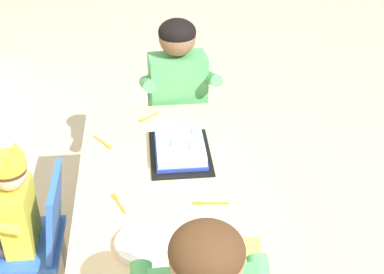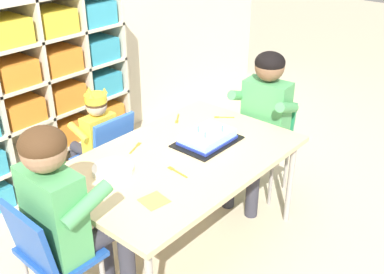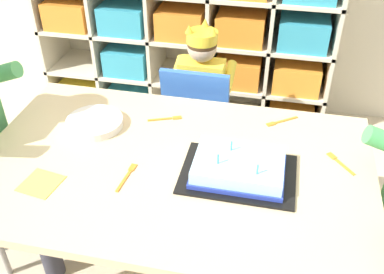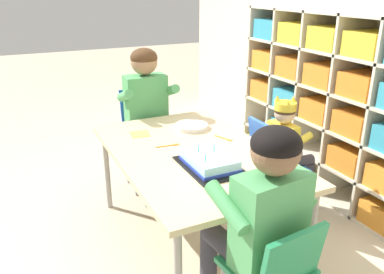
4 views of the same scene
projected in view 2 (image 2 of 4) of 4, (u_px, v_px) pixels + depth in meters
The scene contains 16 objects.
ground at pixel (181, 243), 2.85m from camera, with size 16.00×16.00×0.00m, color beige.
storage_cubby_shelf at pixel (16, 99), 3.09m from camera, with size 1.71×0.37×1.34m.
activity_table at pixel (180, 162), 2.58m from camera, with size 1.36×0.86×0.61m.
classroom_chair_blue at pixel (108, 155), 2.98m from camera, with size 0.33×0.31×0.70m.
child_with_crown at pixel (95, 133), 2.99m from camera, with size 0.30×0.31×0.85m.
classroom_chair_adult_side at pixel (50, 255), 2.05m from camera, with size 0.32×0.35×0.77m.
adult_helper_seated at pixel (67, 206), 2.03m from camera, with size 0.44×0.41×1.09m.
classroom_chair_guest_side at pixel (267, 136), 3.20m from camera, with size 0.35×0.35×0.66m.
guest_at_table_side at pixel (262, 113), 3.02m from camera, with size 0.45×0.43×1.03m.
birthday_cake_on_tray at pixel (207, 138), 2.69m from camera, with size 0.38×0.27×0.10m.
paper_plate_stack at pixel (113, 169), 2.41m from camera, with size 0.22×0.22×0.03m, color white.
paper_napkin_square at pixel (154, 201), 2.19m from camera, with size 0.12×0.12×0.00m, color #F4DB4C.
fork_beside_plate_stack at pixel (223, 117), 3.01m from camera, with size 0.09×0.11×0.00m.
fork_near_cake_tray at pixel (177, 119), 2.99m from camera, with size 0.12×0.09×0.00m.
fork_at_table_front_edge at pixel (176, 171), 2.42m from camera, with size 0.03×0.14×0.00m.
fork_near_child_seat at pixel (136, 147), 2.65m from camera, with size 0.13×0.06×0.00m.
Camera 2 is at (-1.65, -1.50, 1.89)m, focal length 43.36 mm.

